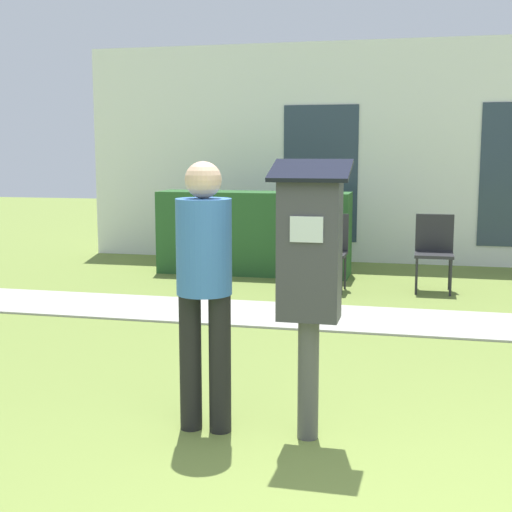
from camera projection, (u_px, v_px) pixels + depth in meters
name	position (u px, v px, depth m)	size (l,w,h in m)	color
sidewalk	(409.00, 322.00, 6.85)	(12.00, 1.10, 0.02)	#A3A099
building_facade	(418.00, 154.00, 10.26)	(10.00, 0.26, 3.20)	white
parking_meter	(309.00, 263.00, 3.96)	(0.44, 0.31, 1.59)	#4C4C4C
person_standing	(204.00, 275.00, 4.09)	(0.32, 0.32, 1.58)	black
outdoor_chair_left	(329.00, 246.00, 8.41)	(0.44, 0.44, 0.90)	#262628
outdoor_chair_middle	(434.00, 246.00, 8.34)	(0.44, 0.44, 0.90)	#262628
hedge_row	(254.00, 233.00, 9.51)	(2.56, 0.60, 1.10)	#285628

